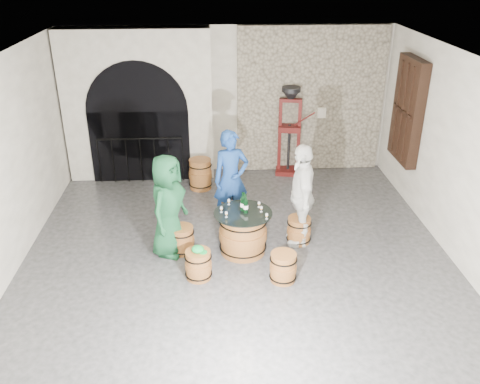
{
  "coord_description": "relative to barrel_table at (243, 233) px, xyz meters",
  "views": [
    {
      "loc": [
        -0.37,
        -6.81,
        4.59
      ],
      "look_at": [
        0.06,
        0.56,
        1.05
      ],
      "focal_mm": 38.0,
      "sensor_mm": 36.0,
      "label": 1
    }
  ],
  "objects": [
    {
      "name": "ground",
      "position": [
        -0.1,
        -0.43,
        -0.37
      ],
      "size": [
        8.0,
        8.0,
        0.0
      ],
      "primitive_type": "plane",
      "color": "#2B2B2D",
      "rests_on": "ground"
    },
    {
      "name": "wall_back",
      "position": [
        -0.1,
        3.57,
        1.23
      ],
      "size": [
        8.0,
        0.0,
        8.0
      ],
      "primitive_type": "plane",
      "rotation": [
        1.57,
        0.0,
        0.0
      ],
      "color": "silver",
      "rests_on": "ground"
    },
    {
      "name": "wall_right",
      "position": [
        3.4,
        -0.43,
        1.23
      ],
      "size": [
        0.0,
        8.0,
        8.0
      ],
      "primitive_type": "plane",
      "rotation": [
        1.57,
        0.0,
        -1.57
      ],
      "color": "silver",
      "rests_on": "ground"
    },
    {
      "name": "ceiling",
      "position": [
        -0.1,
        -0.43,
        2.83
      ],
      "size": [
        8.0,
        8.0,
        0.0
      ],
      "primitive_type": "plane",
      "rotation": [
        3.14,
        0.0,
        0.0
      ],
      "color": "beige",
      "rests_on": "wall_back"
    },
    {
      "name": "stone_facing_panel",
      "position": [
        1.7,
        3.51,
        1.23
      ],
      "size": [
        3.2,
        0.12,
        3.18
      ],
      "primitive_type": "cube",
      "color": "gray",
      "rests_on": "ground"
    },
    {
      "name": "arched_opening",
      "position": [
        -2.0,
        3.31,
        1.22
      ],
      "size": [
        3.1,
        0.6,
        3.19
      ],
      "color": "silver",
      "rests_on": "ground"
    },
    {
      "name": "shuttered_window",
      "position": [
        3.28,
        1.97,
        1.43
      ],
      "size": [
        0.23,
        1.1,
        2.0
      ],
      "color": "black",
      "rests_on": "wall_right"
    },
    {
      "name": "barrel_table",
      "position": [
        0.0,
        0.0,
        0.0
      ],
      "size": [
        0.96,
        0.96,
        0.74
      ],
      "color": "#945D2A",
      "rests_on": "ground"
    },
    {
      "name": "barrel_stool_left",
      "position": [
        -1.01,
        0.06,
        -0.13
      ],
      "size": [
        0.42,
        0.42,
        0.47
      ],
      "color": "#945D2A",
      "rests_on": "ground"
    },
    {
      "name": "barrel_stool_far",
      "position": [
        -0.15,
        1.0,
        -0.13
      ],
      "size": [
        0.42,
        0.42,
        0.47
      ],
      "color": "#945D2A",
      "rests_on": "ground"
    },
    {
      "name": "barrel_stool_right",
      "position": [
        0.98,
        0.26,
        -0.13
      ],
      "size": [
        0.42,
        0.42,
        0.47
      ],
      "color": "#945D2A",
      "rests_on": "ground"
    },
    {
      "name": "barrel_stool_near_right",
      "position": [
        0.56,
        -0.84,
        -0.13
      ],
      "size": [
        0.42,
        0.42,
        0.47
      ],
      "color": "#945D2A",
      "rests_on": "ground"
    },
    {
      "name": "barrel_stool_near_left",
      "position": [
        -0.73,
        -0.7,
        -0.13
      ],
      "size": [
        0.42,
        0.42,
        0.47
      ],
      "color": "#945D2A",
      "rests_on": "ground"
    },
    {
      "name": "green_cap",
      "position": [
        -0.72,
        -0.7,
        0.14
      ],
      "size": [
        0.23,
        0.19,
        0.1
      ],
      "color": "#0D8F35",
      "rests_on": "barrel_stool_near_left"
    },
    {
      "name": "person_green",
      "position": [
        -1.21,
        0.07,
        0.5
      ],
      "size": [
        0.85,
        1.0,
        1.73
      ],
      "primitive_type": "imported",
      "rotation": [
        0.0,
        0.0,
        1.15
      ],
      "color": "#134426",
      "rests_on": "ground"
    },
    {
      "name": "person_blue",
      "position": [
        -0.15,
        1.01,
        0.53
      ],
      "size": [
        0.74,
        0.58,
        1.79
      ],
      "primitive_type": "imported",
      "rotation": [
        0.0,
        0.0,
        0.26
      ],
      "color": "navy",
      "rests_on": "ground"
    },
    {
      "name": "person_white",
      "position": [
        0.99,
        0.26,
        0.53
      ],
      "size": [
        0.49,
        1.07,
        1.8
      ],
      "primitive_type": "imported",
      "rotation": [
        0.0,
        0.0,
        -1.62
      ],
      "color": "silver",
      "rests_on": "ground"
    },
    {
      "name": "wine_bottle_left",
      "position": [
        -0.0,
        0.08,
        0.5
      ],
      "size": [
        0.08,
        0.08,
        0.32
      ],
      "color": "black",
      "rests_on": "barrel_table"
    },
    {
      "name": "wine_bottle_center",
      "position": [
        0.04,
        0.0,
        0.5
      ],
      "size": [
        0.08,
        0.08,
        0.32
      ],
      "color": "black",
      "rests_on": "barrel_table"
    },
    {
      "name": "wine_bottle_right",
      "position": [
        0.02,
        0.07,
        0.5
      ],
      "size": [
        0.08,
        0.08,
        0.32
      ],
      "color": "black",
      "rests_on": "barrel_table"
    },
    {
      "name": "tasting_glass_a",
      "position": [
        -0.27,
        -0.14,
        0.42
      ],
      "size": [
        0.05,
        0.05,
        0.1
      ],
      "primitive_type": null,
      "color": "#A4691F",
      "rests_on": "barrel_table"
    },
    {
      "name": "tasting_glass_b",
      "position": [
        0.3,
        0.01,
        0.42
      ],
      "size": [
        0.05,
        0.05,
        0.1
      ],
      "primitive_type": null,
      "color": "#A4691F",
      "rests_on": "barrel_table"
    },
    {
      "name": "tasting_glass_c",
      "position": [
        -0.22,
        0.3,
        0.42
      ],
      "size": [
        0.05,
        0.05,
        0.1
      ],
      "primitive_type": null,
      "color": "#A4691F",
      "rests_on": "barrel_table"
    },
    {
      "name": "tasting_glass_d",
      "position": [
        0.28,
        0.18,
        0.42
      ],
      "size": [
        0.05,
        0.05,
        0.1
      ],
      "primitive_type": null,
      "color": "#A4691F",
      "rests_on": "barrel_table"
    },
    {
      "name": "tasting_glass_e",
      "position": [
        0.36,
        -0.24,
        0.42
      ],
      "size": [
        0.05,
        0.05,
        0.1
      ],
      "primitive_type": null,
      "color": "#A4691F",
      "rests_on": "barrel_table"
    },
    {
      "name": "tasting_glass_f",
      "position": [
        -0.35,
        0.03,
        0.42
      ],
      "size": [
        0.05,
        0.05,
        0.1
      ],
      "primitive_type": null,
      "color": "#A4691F",
      "rests_on": "barrel_table"
    },
    {
      "name": "side_barrel",
      "position": [
        -0.73,
        2.56,
        -0.04
      ],
      "size": [
        0.49,
        0.49,
        0.65
      ],
      "rotation": [
        0.0,
        0.0,
        -0.02
      ],
      "color": "#945D2A",
      "rests_on": "ground"
    },
    {
      "name": "corking_press",
      "position": [
        1.23,
        3.25,
        0.78
      ],
      "size": [
        0.83,
        0.52,
        1.97
      ],
      "rotation": [
        0.0,
        0.0,
        -0.17
      ],
      "color": "#51120D",
      "rests_on": "ground"
    },
    {
      "name": "control_box",
      "position": [
        1.95,
        3.43,
        0.98
      ],
      "size": [
        0.18,
        0.1,
        0.22
      ],
      "primitive_type": "cube",
      "color": "silver",
      "rests_on": "wall_back"
    }
  ]
}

